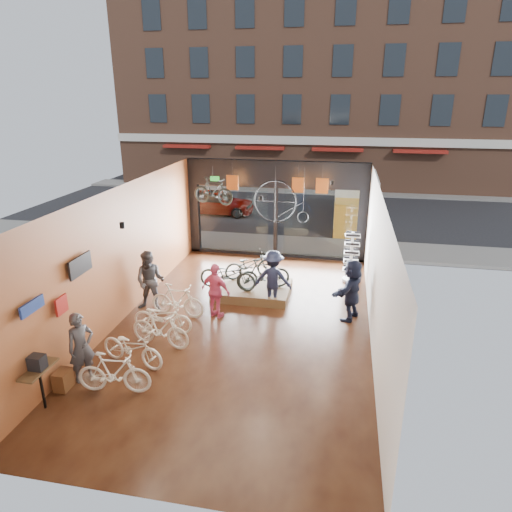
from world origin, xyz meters
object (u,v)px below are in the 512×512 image
(floor_bike_3, at_px, (160,328))
(customer_1, at_px, (150,281))
(street_car, at_px, (216,202))
(floor_bike_2, at_px, (132,347))
(display_platform, at_px, (253,290))
(display_bike_mid, at_px, (264,274))
(display_bike_right, at_px, (249,265))
(floor_bike_4, at_px, (163,317))
(floor_bike_5, at_px, (177,300))
(floor_bike_1, at_px, (114,373))
(sunglasses_rack, at_px, (351,257))
(customer_5, at_px, (352,290))
(customer_3, at_px, (273,278))
(penny_farthing, at_px, (284,203))
(hung_bike, at_px, (213,191))
(box_truck, at_px, (356,203))
(display_bike_left, at_px, (228,275))
(customer_2, at_px, (216,291))
(customer_0, at_px, (81,347))

(floor_bike_3, relative_size, customer_1, 0.91)
(street_car, height_order, floor_bike_2, street_car)
(display_platform, bearing_deg, display_bike_mid, -19.81)
(display_bike_right, height_order, customer_1, customer_1)
(street_car, relative_size, display_platform, 1.66)
(floor_bike_4, bearing_deg, floor_bike_5, -2.83)
(floor_bike_1, relative_size, floor_bike_2, 0.93)
(sunglasses_rack, bearing_deg, customer_1, -157.00)
(floor_bike_4, relative_size, customer_5, 0.92)
(street_car, height_order, floor_bike_3, street_car)
(customer_3, bearing_deg, floor_bike_2, 57.18)
(display_platform, xyz_separation_m, penny_farthing, (0.65, 2.47, 2.35))
(street_car, xyz_separation_m, display_platform, (3.97, -9.88, -0.53))
(street_car, relative_size, hung_bike, 2.53)
(floor_bike_5, relative_size, customer_1, 0.90)
(box_truck, height_order, display_bike_left, box_truck)
(floor_bike_2, bearing_deg, customer_1, 28.62)
(floor_bike_4, distance_m, customer_3, 3.52)
(display_bike_right, relative_size, penny_farthing, 0.90)
(box_truck, bearing_deg, penny_farthing, -112.59)
(box_truck, xyz_separation_m, floor_bike_1, (-5.25, -14.49, -0.69))
(floor_bike_5, bearing_deg, sunglasses_rack, -48.01)
(floor_bike_3, distance_m, sunglasses_rack, 7.21)
(street_car, bearing_deg, customer_5, -147.18)
(display_platform, bearing_deg, floor_bike_3, -115.44)
(street_car, height_order, display_platform, street_car)
(display_bike_right, bearing_deg, penny_farthing, -57.95)
(floor_bike_2, distance_m, floor_bike_5, 2.63)
(floor_bike_5, bearing_deg, customer_2, -76.63)
(customer_5, bearing_deg, customer_0, -31.23)
(customer_0, bearing_deg, sunglasses_rack, -4.18)
(display_bike_left, xyz_separation_m, customer_1, (-2.06, -1.24, 0.13))
(floor_bike_4, xyz_separation_m, customer_2, (1.20, 1.12, 0.38))
(floor_bike_4, bearing_deg, customer_2, -45.73)
(sunglasses_rack, bearing_deg, street_car, 124.16)
(customer_5, bearing_deg, display_platform, -85.83)
(floor_bike_2, height_order, display_bike_mid, display_bike_mid)
(penny_farthing, bearing_deg, display_bike_left, -115.69)
(hung_bike, bearing_deg, display_bike_left, -140.65)
(display_bike_mid, height_order, customer_1, customer_1)
(box_truck, distance_m, customer_1, 12.14)
(display_bike_left, relative_size, hung_bike, 1.17)
(floor_bike_5, bearing_deg, floor_bike_3, -169.17)
(customer_3, relative_size, hung_bike, 1.11)
(floor_bike_2, relative_size, hung_bike, 1.10)
(customer_5, height_order, penny_farthing, penny_farthing)
(display_bike_mid, bearing_deg, hung_bike, 21.04)
(street_car, xyz_separation_m, sunglasses_rack, (7.07, -8.10, 0.20))
(floor_bike_4, relative_size, customer_3, 0.95)
(floor_bike_3, height_order, customer_3, customer_3)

